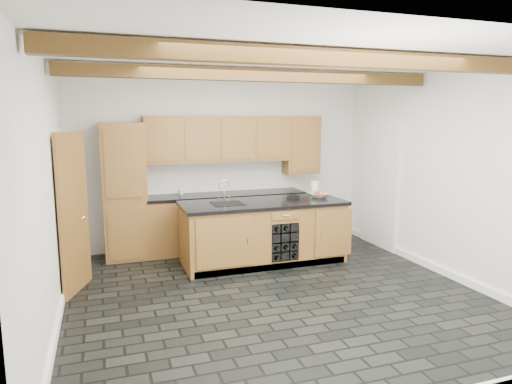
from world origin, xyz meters
TOP-DOWN VIEW (x-y plane):
  - ground at (0.00, 0.00)m, footprint 5.00×5.00m
  - room_shell at (-0.09, 0.53)m, footprint 5.01×5.00m
  - back_cabinetry at (-0.38, 2.24)m, footprint 3.65×0.62m
  - island at (0.31, 1.28)m, footprint 2.48×0.96m
  - faucet at (-0.25, 1.33)m, footprint 0.45×0.40m
  - kitchen_scale at (0.85, 1.42)m, footprint 0.19×0.13m
  - fruit_bowl at (1.26, 1.37)m, footprint 0.36×0.36m
  - fruit_cluster at (1.26, 1.37)m, footprint 0.16×0.17m
  - paper_towel at (1.33, 1.65)m, footprint 0.13×0.13m
  - mug at (-0.75, 2.31)m, footprint 0.12×0.12m

SIDE VIEW (x-z plane):
  - ground at x=0.00m, z-range 0.00..0.00m
  - island at x=0.31m, z-range 0.00..0.93m
  - kitchen_scale at x=0.85m, z-range 0.93..0.98m
  - fruit_bowl at x=1.26m, z-range 0.93..1.00m
  - faucet at x=-0.25m, z-range 0.79..1.14m
  - mug at x=-0.75m, z-range 0.93..1.02m
  - back_cabinetry at x=-0.38m, z-range -0.12..2.08m
  - fruit_cluster at x=1.26m, z-range 0.96..1.03m
  - paper_towel at x=1.33m, z-range 0.93..1.15m
  - room_shell at x=-0.09m, z-range -0.97..4.03m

